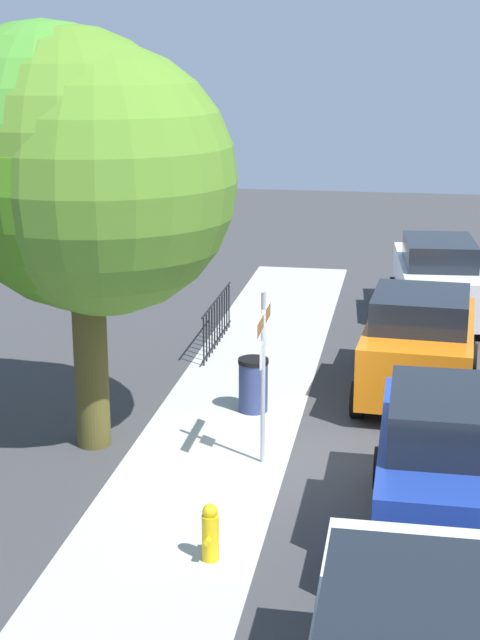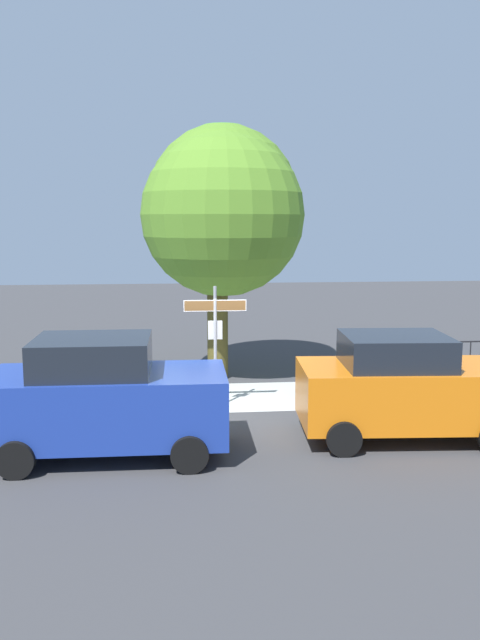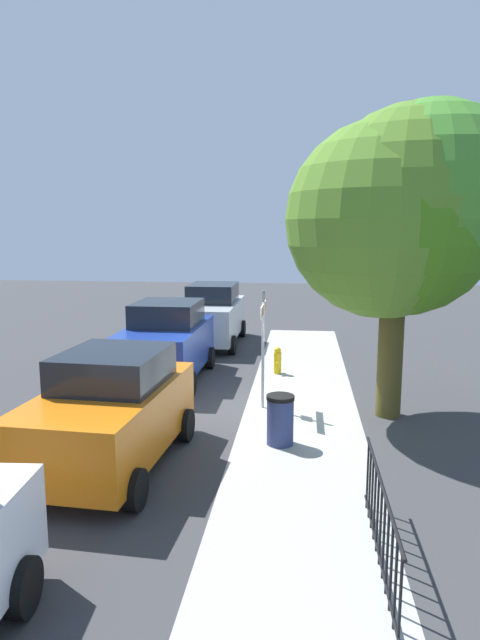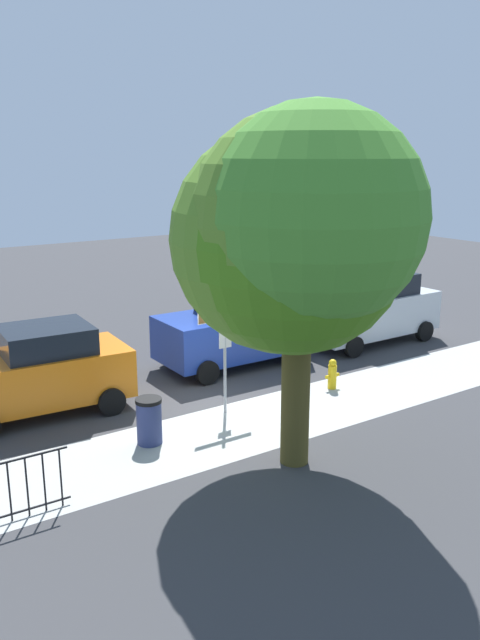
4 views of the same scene
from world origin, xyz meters
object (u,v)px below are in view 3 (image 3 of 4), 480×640
shade_tree (405,211)px  street_sign (263,330)px  car_orange (111,410)px  fire_hydrant (278,361)px  trash_bin (280,420)px  car_blue (166,342)px  car_silver (212,315)px

shade_tree → street_sign: bearing=-97.4°
car_orange → fire_hydrant: 7.14m
fire_hydrant → trash_bin: bearing=3.2°
fire_hydrant → trash_bin: 5.31m
car_orange → trash_bin: car_orange is taller
car_blue → fire_hydrant: size_ratio=5.39×
car_orange → street_sign: bearing=149.1°
shade_tree → car_orange: (3.12, -5.38, -3.50)m
car_orange → trash_bin: size_ratio=4.27×
car_blue → trash_bin: (4.31, 3.33, -0.57)m
fire_hydrant → car_silver: bearing=-146.7°
shade_tree → car_orange: 7.13m
car_blue → car_orange: (5.63, 0.43, -0.05)m
fire_hydrant → trash_bin: size_ratio=0.80×
trash_bin → car_blue: bearing=-142.3°
shade_tree → fire_hydrant: size_ratio=8.63×
car_silver → fire_hydrant: size_ratio=5.81×
car_silver → car_orange: bearing=-0.3°
car_silver → car_blue: (4.87, -0.48, -0.01)m
street_sign → car_silver: (-7.00, -2.35, -0.78)m
car_orange → shade_tree: bearing=123.7°
street_sign → shade_tree: (0.39, 2.97, 2.65)m
trash_bin → street_sign: bearing=-167.2°
car_blue → car_silver: bearing=174.8°
street_sign → shade_tree: 4.00m
car_orange → trash_bin: bearing=118.0°
shade_tree → car_blue: 7.20m
street_sign → fire_hydrant: (-3.12, 0.20, -1.47)m
shade_tree → trash_bin: shade_tree is taller
shade_tree → trash_bin: size_ratio=6.87×
car_orange → trash_bin: 3.23m
fire_hydrant → car_orange: bearing=-21.5°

